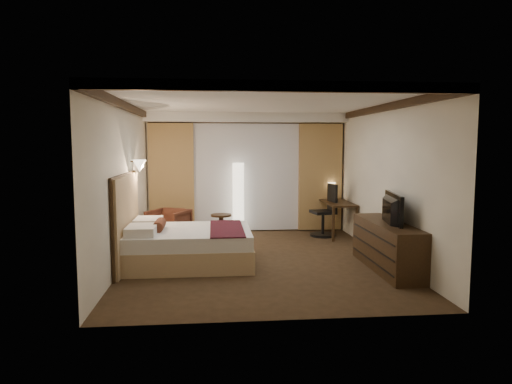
{
  "coord_description": "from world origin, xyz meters",
  "views": [
    {
      "loc": [
        -0.77,
        -7.74,
        2.01
      ],
      "look_at": [
        0.0,
        0.4,
        1.15
      ],
      "focal_mm": 32.0,
      "sensor_mm": 36.0,
      "label": 1
    }
  ],
  "objects": [
    {
      "name": "back_wall",
      "position": [
        0.0,
        2.75,
        1.35
      ],
      "size": [
        4.5,
        0.02,
        2.7
      ],
      "primitive_type": "cube",
      "color": "beige",
      "rests_on": "floor"
    },
    {
      "name": "desk_lamp",
      "position": [
        1.95,
        2.49,
        0.92
      ],
      "size": [
        0.18,
        0.18,
        0.34
      ],
      "primitive_type": null,
      "color": "#FFD899",
      "rests_on": "desk"
    },
    {
      "name": "right_wall",
      "position": [
        2.25,
        0.0,
        1.35
      ],
      "size": [
        0.02,
        5.5,
        2.7
      ],
      "primitive_type": "cube",
      "color": "beige",
      "rests_on": "floor"
    },
    {
      "name": "floor_lamp",
      "position": [
        -0.21,
        2.41,
        0.8
      ],
      "size": [
        0.34,
        0.34,
        1.61
      ],
      "primitive_type": null,
      "color": "white",
      "rests_on": "floor"
    },
    {
      "name": "office_chair",
      "position": [
        1.62,
        1.93,
        0.58
      ],
      "size": [
        0.64,
        0.64,
        1.15
      ],
      "primitive_type": null,
      "rotation": [
        0.0,
        0.0,
        0.17
      ],
      "color": "black",
      "rests_on": "floor"
    },
    {
      "name": "left_wall",
      "position": [
        -2.25,
        0.0,
        1.35
      ],
      "size": [
        0.02,
        5.5,
        2.7
      ],
      "primitive_type": "cube",
      "color": "beige",
      "rests_on": "floor"
    },
    {
      "name": "curtain_sheer",
      "position": [
        0.0,
        2.67,
        1.25
      ],
      "size": [
        2.48,
        0.04,
        2.45
      ],
      "primitive_type": "cube",
      "color": "silver",
      "rests_on": "back_wall"
    },
    {
      "name": "wall_sconce",
      "position": [
        -2.09,
        0.65,
        1.62
      ],
      "size": [
        0.24,
        0.24,
        0.24
      ],
      "primitive_type": null,
      "color": "white",
      "rests_on": "left_wall"
    },
    {
      "name": "headboard",
      "position": [
        -2.2,
        -0.15,
        0.75
      ],
      "size": [
        0.12,
        1.9,
        1.5
      ],
      "primitive_type": null,
      "color": "tan",
      "rests_on": "floor"
    },
    {
      "name": "soffit",
      "position": [
        0.0,
        2.5,
        2.6
      ],
      "size": [
        4.5,
        0.5,
        0.2
      ],
      "primitive_type": "cube",
      "color": "white",
      "rests_on": "ceiling"
    },
    {
      "name": "dresser",
      "position": [
        2.0,
        -0.79,
        0.38
      ],
      "size": [
        0.5,
        1.97,
        0.77
      ],
      "primitive_type": null,
      "color": "black",
      "rests_on": "floor"
    },
    {
      "name": "ceiling",
      "position": [
        0.0,
        0.0,
        2.7
      ],
      "size": [
        4.5,
        5.5,
        0.01
      ],
      "primitive_type": "cube",
      "color": "white",
      "rests_on": "back_wall"
    },
    {
      "name": "desk",
      "position": [
        1.95,
        1.98,
        0.38
      ],
      "size": [
        0.55,
        1.32,
        0.75
      ],
      "primitive_type": null,
      "color": "black",
      "rests_on": "floor"
    },
    {
      "name": "side_table",
      "position": [
        -0.6,
        2.05,
        0.25
      ],
      "size": [
        0.45,
        0.45,
        0.5
      ],
      "primitive_type": null,
      "color": "black",
      "rests_on": "floor"
    },
    {
      "name": "floor",
      "position": [
        0.0,
        0.0,
        0.0
      ],
      "size": [
        4.5,
        5.5,
        0.01
      ],
      "primitive_type": "cube",
      "color": "#322313",
      "rests_on": "ground"
    },
    {
      "name": "curtain_right_drape",
      "position": [
        1.7,
        2.61,
        1.25
      ],
      "size": [
        1.0,
        0.14,
        2.45
      ],
      "primitive_type": "cube",
      "color": "tan",
      "rests_on": "back_wall"
    },
    {
      "name": "bed",
      "position": [
        -1.16,
        -0.15,
        0.3
      ],
      "size": [
        2.05,
        1.6,
        0.6
      ],
      "primitive_type": null,
      "color": "white",
      "rests_on": "floor"
    },
    {
      "name": "armchair",
      "position": [
        -1.69,
        1.68,
        0.37
      ],
      "size": [
        0.95,
        0.93,
        0.74
      ],
      "primitive_type": "imported",
      "rotation": [
        0.0,
        0.0,
        -0.47
      ],
      "color": "#4A2416",
      "rests_on": "floor"
    },
    {
      "name": "television",
      "position": [
        1.97,
        -0.79,
        1.09
      ],
      "size": [
        0.82,
        1.2,
        0.15
      ],
      "primitive_type": "imported",
      "rotation": [
        0.0,
        0.0,
        1.4
      ],
      "color": "black",
      "rests_on": "dresser"
    },
    {
      "name": "curtain_left_drape",
      "position": [
        -1.7,
        2.61,
        1.25
      ],
      "size": [
        1.0,
        0.14,
        2.45
      ],
      "primitive_type": "cube",
      "color": "tan",
      "rests_on": "back_wall"
    },
    {
      "name": "crown_molding",
      "position": [
        0.0,
        0.0,
        2.64
      ],
      "size": [
        4.5,
        5.5,
        0.12
      ],
      "primitive_type": null,
      "color": "black",
      "rests_on": "ceiling"
    }
  ]
}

